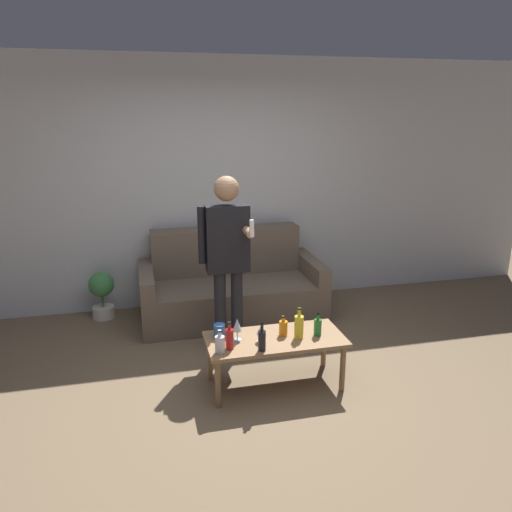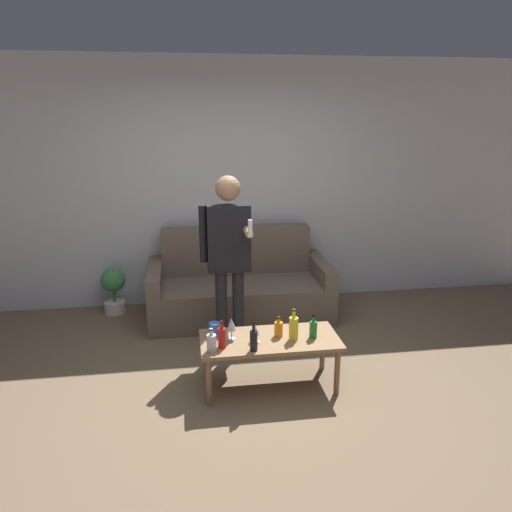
# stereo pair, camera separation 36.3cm
# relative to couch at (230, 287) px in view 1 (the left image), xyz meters

# --- Properties ---
(ground_plane) EXTENTS (16.00, 16.00, 0.00)m
(ground_plane) POSITION_rel_couch_xyz_m (-0.10, -1.75, -0.32)
(ground_plane) COLOR #756047
(wall_back) EXTENTS (8.00, 0.06, 2.70)m
(wall_back) POSITION_rel_couch_xyz_m (-0.10, 0.47, 1.03)
(wall_back) COLOR silver
(wall_back) RESTS_ON ground_plane
(couch) EXTENTS (1.90, 0.90, 0.91)m
(couch) POSITION_rel_couch_xyz_m (0.00, 0.00, 0.00)
(couch) COLOR #6B5B4C
(couch) RESTS_ON ground_plane
(coffee_table) EXTENTS (1.09, 0.51, 0.42)m
(coffee_table) POSITION_rel_couch_xyz_m (0.07, -1.52, 0.05)
(coffee_table) COLOR #8E6B47
(coffee_table) RESTS_ON ground_plane
(bottle_orange) EXTENTS (0.06, 0.06, 0.19)m
(bottle_orange) POSITION_rel_couch_xyz_m (0.41, -1.55, 0.18)
(bottle_orange) COLOR #23752D
(bottle_orange) RESTS_ON coffee_table
(bottle_green) EXTENTS (0.06, 0.06, 0.22)m
(bottle_green) POSITION_rel_couch_xyz_m (-0.31, -1.62, 0.19)
(bottle_green) COLOR #B21E1E
(bottle_green) RESTS_ON coffee_table
(bottle_dark) EXTENTS (0.07, 0.07, 0.25)m
(bottle_dark) POSITION_rel_couch_xyz_m (0.25, -1.56, 0.20)
(bottle_dark) COLOR yellow
(bottle_dark) RESTS_ON coffee_table
(bottle_yellow) EXTENTS (0.07, 0.07, 0.16)m
(bottle_yellow) POSITION_rel_couch_xyz_m (0.14, -1.49, 0.17)
(bottle_yellow) COLOR orange
(bottle_yellow) RESTS_ON coffee_table
(bottle_red) EXTENTS (0.07, 0.07, 0.18)m
(bottle_red) POSITION_rel_couch_xyz_m (-0.40, -1.67, 0.17)
(bottle_red) COLOR silver
(bottle_red) RESTS_ON coffee_table
(bottle_clear) EXTENTS (0.06, 0.06, 0.22)m
(bottle_clear) POSITION_rel_couch_xyz_m (-0.09, -1.70, 0.19)
(bottle_clear) COLOR black
(bottle_clear) RESTS_ON coffee_table
(wine_glass_near) EXTENTS (0.08, 0.08, 0.15)m
(wine_glass_near) POSITION_rel_couch_xyz_m (-0.05, -1.56, 0.20)
(wine_glass_near) COLOR silver
(wine_glass_near) RESTS_ON coffee_table
(wine_glass_far) EXTENTS (0.07, 0.07, 0.18)m
(wine_glass_far) POSITION_rel_couch_xyz_m (-0.23, -1.49, 0.22)
(wine_glass_far) COLOR silver
(wine_glass_far) RESTS_ON coffee_table
(cup_on_table) EXTENTS (0.09, 0.09, 0.11)m
(cup_on_table) POSITION_rel_couch_xyz_m (-0.36, -1.40, 0.16)
(cup_on_table) COLOR #3366B2
(cup_on_table) RESTS_ON coffee_table
(person_standing_front) EXTENTS (0.44, 0.41, 1.62)m
(person_standing_front) POSITION_rel_couch_xyz_m (-0.19, -0.86, 0.65)
(person_standing_front) COLOR #232328
(person_standing_front) RESTS_ON ground_plane
(potted_plant) EXTENTS (0.26, 0.26, 0.51)m
(potted_plant) POSITION_rel_couch_xyz_m (-1.34, 0.23, -0.02)
(potted_plant) COLOR silver
(potted_plant) RESTS_ON ground_plane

